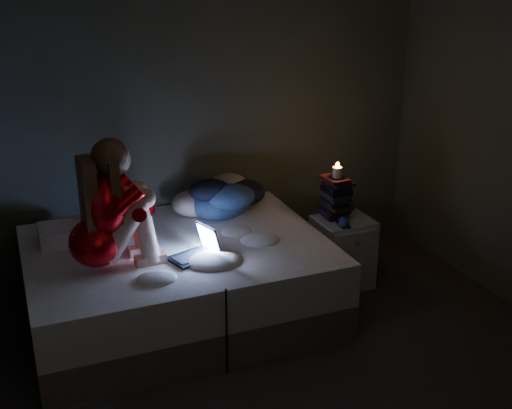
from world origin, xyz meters
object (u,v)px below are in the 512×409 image
bed (179,280)px  candle (337,173)px  woman (93,206)px  phone (343,225)px  laptop (192,243)px  nightstand (342,252)px

bed → candle: candle is taller
bed → woman: woman is taller
candle → phone: bearing=-99.0°
laptop → candle: size_ratio=3.84×
bed → nightstand: (1.30, -0.01, -0.01)m
woman → nightstand: 1.98m
woman → laptop: 0.67m
phone → candle: bearing=90.9°
candle → phone: size_ratio=0.57×
bed → nightstand: bearing=-0.4°
bed → phone: phone is taller
woman → nightstand: size_ratio=1.54×
nightstand → bed: bearing=178.5°
bed → candle: size_ratio=25.10×
laptop → candle: bearing=-3.6°
bed → woman: 0.90m
bed → phone: bearing=-5.1°
woman → phone: bearing=-1.9°
bed → phone: size_ratio=14.34×
bed → nightstand: 1.30m
laptop → phone: laptop is taller
bed → candle: 1.40m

